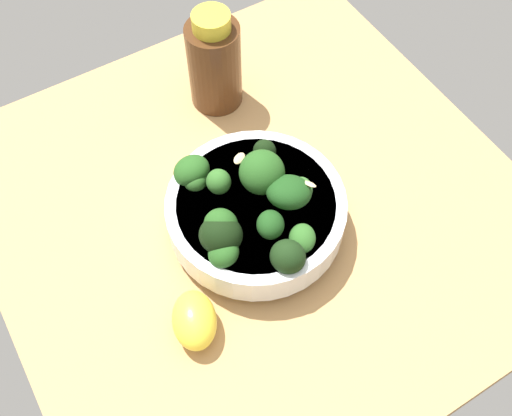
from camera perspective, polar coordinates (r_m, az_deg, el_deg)
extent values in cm
cube|color=tan|center=(71.92, 0.06, -0.53)|extent=(59.71, 59.71, 4.24)
cylinder|color=white|center=(67.98, 0.00, -1.49)|extent=(10.73, 10.73, 1.31)
cylinder|color=white|center=(65.74, 0.00, -0.34)|extent=(19.51, 19.51, 3.92)
cylinder|color=silver|center=(64.42, 0.00, 0.39)|extent=(17.12, 17.12, 0.80)
cylinder|color=#4A8F3C|center=(62.45, -3.27, -3.34)|extent=(1.79, 1.81, 1.25)
ellipsoid|color=black|center=(60.95, -3.35, -2.57)|extent=(6.48, 6.50, 5.01)
cylinder|color=#2F662B|center=(62.58, 4.00, -3.63)|extent=(1.40, 1.60, 1.29)
ellipsoid|color=#2D6023|center=(61.45, 4.08, -3.07)|extent=(4.33, 4.49, 2.71)
cylinder|color=#589D47|center=(62.10, 1.35, -2.17)|extent=(1.48, 1.52, 1.07)
ellipsoid|color=#194216|center=(61.01, 1.37, -1.59)|extent=(5.03, 4.50, 4.20)
cylinder|color=#589D47|center=(67.08, -5.64, 1.84)|extent=(1.51, 1.33, 1.64)
ellipsoid|color=#2D6023|center=(65.84, -5.75, 2.57)|extent=(4.13, 3.87, 3.17)
cylinder|color=#3C7A32|center=(65.51, 4.25, 1.24)|extent=(1.08, 1.08, 1.12)
ellipsoid|color=#386B2B|center=(64.55, 4.32, 1.79)|extent=(3.67, 3.72, 2.89)
cylinder|color=#589D47|center=(62.14, -3.02, -4.95)|extent=(1.51, 1.46, 1.60)
ellipsoid|color=#23511C|center=(60.71, -3.09, -4.27)|extent=(4.48, 4.37, 4.51)
cylinder|color=#4A8F3C|center=(63.90, 3.05, 0.60)|extent=(2.15, 2.22, 1.38)
ellipsoid|color=#194216|center=(62.34, 3.13, 1.51)|extent=(6.32, 6.62, 5.34)
cylinder|color=#589D47|center=(68.95, 0.81, 4.65)|extent=(1.50, 1.71, 1.62)
ellipsoid|color=black|center=(67.76, 0.82, 5.41)|extent=(3.90, 4.02, 3.70)
cylinder|color=#4A8F3C|center=(66.53, 0.75, 3.16)|extent=(1.24, 1.50, 1.62)
ellipsoid|color=#23511C|center=(65.37, 0.76, 3.88)|extent=(3.02, 2.93, 2.82)
cylinder|color=#3C7A32|center=(64.92, 0.49, 2.32)|extent=(2.25, 2.08, 1.82)
ellipsoid|color=#23511C|center=(63.22, 0.50, 3.37)|extent=(7.30, 7.52, 6.27)
cylinder|color=#2F662B|center=(67.64, -5.97, 2.61)|extent=(2.04, 1.77, 1.87)
ellipsoid|color=#23511C|center=(66.10, -6.11, 3.54)|extent=(4.55, 4.76, 4.74)
cylinder|color=#2F662B|center=(61.70, 2.95, -5.38)|extent=(2.09, 2.14, 1.75)
ellipsoid|color=black|center=(60.10, 3.03, -4.62)|extent=(4.97, 5.28, 4.23)
cylinder|color=#2F662B|center=(62.46, -3.27, -2.35)|extent=(1.55, 1.71, 1.20)
ellipsoid|color=#23511C|center=(61.09, -3.34, -1.62)|extent=(4.83, 5.30, 4.15)
cylinder|color=#2F662B|center=(65.20, -3.49, 1.81)|extent=(1.14, 1.18, 1.12)
ellipsoid|color=#2D6023|center=(64.05, -3.56, 2.50)|extent=(3.91, 3.28, 3.76)
ellipsoid|color=#DBBC84|center=(61.96, 5.09, 2.28)|extent=(1.22, 1.84, 1.40)
ellipsoid|color=#DBBC84|center=(65.82, -1.58, 4.72)|extent=(2.08, 1.78, 0.69)
ellipsoid|color=#DBBC84|center=(61.37, 1.89, -1.54)|extent=(1.18, 1.96, 1.02)
ellipsoid|color=yellow|center=(61.68, -5.85, -10.51)|extent=(6.43, 7.50, 4.24)
cylinder|color=#472814|center=(76.17, -3.93, 13.30)|extent=(6.60, 6.60, 11.53)
cylinder|color=gold|center=(71.58, -4.26, 17.14)|extent=(4.54, 4.54, 2.01)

